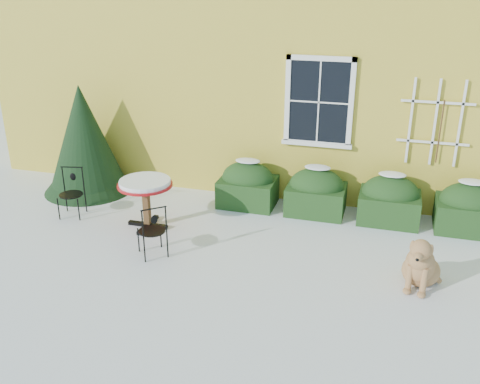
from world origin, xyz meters
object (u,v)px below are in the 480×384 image
(evergreen_shrub, at_px, (85,149))
(patio_chair_near, at_px, (153,230))
(patio_chair_far, at_px, (72,192))
(bistro_table, at_px, (145,188))
(dog, at_px, (420,266))

(evergreen_shrub, height_order, patio_chair_near, evergreen_shrub)
(evergreen_shrub, height_order, patio_chair_far, evergreen_shrub)
(evergreen_shrub, bearing_deg, patio_chair_near, -41.58)
(patio_chair_near, bearing_deg, bistro_table, -100.10)
(dog, bearing_deg, patio_chair_near, -165.21)
(evergreen_shrub, bearing_deg, bistro_table, -33.26)
(evergreen_shrub, relative_size, patio_chair_near, 2.47)
(patio_chair_far, bearing_deg, dog, -19.57)
(patio_chair_far, bearing_deg, evergreen_shrub, 95.74)
(patio_chair_near, xyz_separation_m, patio_chair_far, (-2.06, 0.99, 0.01))
(evergreen_shrub, distance_m, bistro_table, 2.27)
(patio_chair_near, bearing_deg, dog, 142.36)
(bistro_table, relative_size, patio_chair_near, 1.07)
(bistro_table, xyz_separation_m, dog, (4.51, -0.71, -0.39))
(dog, bearing_deg, bistro_table, -177.20)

